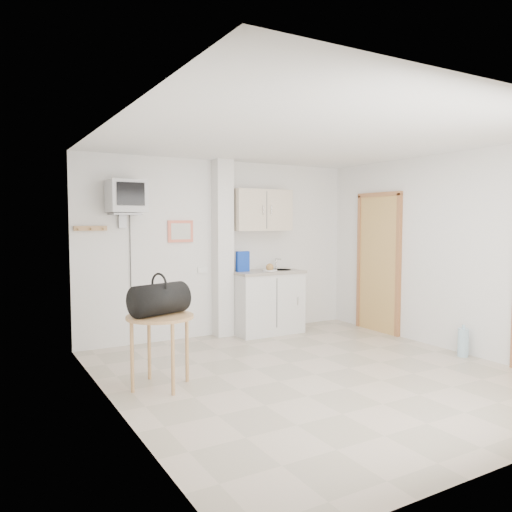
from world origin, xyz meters
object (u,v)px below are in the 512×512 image
crt_television (126,197)px  duffel_bag (159,299)px  round_table (160,324)px  water_bottle (463,342)px

crt_television → duffel_bag: size_ratio=3.40×
round_table → water_bottle: bearing=-12.1°
crt_television → round_table: 2.05m
water_bottle → crt_television: bearing=145.7°
crt_television → water_bottle: crt_television is taller
round_table → duffel_bag: duffel_bag is taller
round_table → water_bottle: (3.55, -0.76, -0.45)m
duffel_bag → water_bottle: size_ratio=1.64×
crt_television → water_bottle: (3.43, -2.34, -1.76)m
crt_television → duffel_bag: 1.88m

